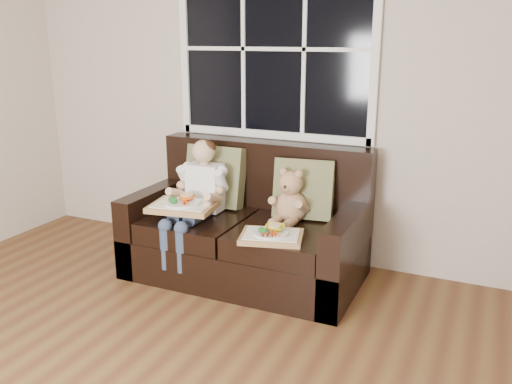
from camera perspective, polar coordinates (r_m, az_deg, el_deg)
The scene contains 9 objects.
room_walls at distance 2.20m, azimuth -24.73°, elevation 10.73°, with size 4.52×5.02×2.71m.
window_back at distance 4.25m, azimuth 1.88°, elevation 14.82°, with size 1.62×0.04×1.37m.
loveseat at distance 4.09m, azimuth -0.79°, elevation -4.46°, with size 1.70×0.92×0.96m.
pillow_left at distance 4.26m, azimuth -4.32°, elevation 1.67°, with size 0.47×0.22×0.49m.
pillow_right at distance 3.98m, azimuth 5.04°, elevation 0.32°, with size 0.46×0.26×0.45m.
child at distance 4.04m, azimuth -6.08°, elevation 0.18°, with size 0.38×0.59×0.86m.
teddy_bear at distance 3.90m, azimuth 3.66°, elevation -0.85°, with size 0.25×0.31×0.41m.
tray_left at distance 3.92m, azimuth -7.69°, elevation -1.36°, with size 0.50×0.41×0.10m.
tray_right at distance 3.59m, azimuth 1.66°, elevation -4.54°, with size 0.47×0.41×0.09m.
Camera 1 is at (1.64, -1.45, 1.74)m, focal length 38.00 mm.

